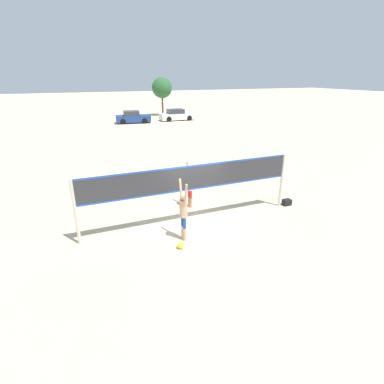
{
  "coord_description": "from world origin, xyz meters",
  "views": [
    {
      "loc": [
        -4.17,
        -10.06,
        5.62
      ],
      "look_at": [
        0.0,
        0.0,
        1.32
      ],
      "focal_mm": 28.0,
      "sensor_mm": 36.0,
      "label": 1
    }
  ],
  "objects_px": {
    "player_spiker": "(183,210)",
    "parked_car_mid": "(133,118)",
    "volleyball_net": "(192,182)",
    "parked_car_near": "(177,115)",
    "volleyball": "(181,245)",
    "player_blocker": "(190,185)",
    "tree_left_cluster": "(162,88)",
    "gear_bag": "(287,202)"
  },
  "relations": [
    {
      "from": "player_spiker",
      "to": "parked_car_mid",
      "type": "xyz_separation_m",
      "value": [
        4.3,
        28.58,
        -0.53
      ]
    },
    {
      "from": "volleyball_net",
      "to": "parked_car_near",
      "type": "xyz_separation_m",
      "value": [
        9.28,
        27.51,
        -1.09
      ]
    },
    {
      "from": "volleyball_net",
      "to": "parked_car_mid",
      "type": "relative_size",
      "value": 2.0
    },
    {
      "from": "volleyball",
      "to": "parked_car_near",
      "type": "distance_m",
      "value": 30.98
    },
    {
      "from": "player_spiker",
      "to": "parked_car_near",
      "type": "relative_size",
      "value": 0.5
    },
    {
      "from": "player_blocker",
      "to": "parked_car_mid",
      "type": "relative_size",
      "value": 0.46
    },
    {
      "from": "volleyball",
      "to": "parked_car_mid",
      "type": "distance_m",
      "value": 29.49
    },
    {
      "from": "tree_left_cluster",
      "to": "parked_car_near",
      "type": "bearing_deg",
      "value": -87.54
    },
    {
      "from": "player_spiker",
      "to": "player_blocker",
      "type": "distance_m",
      "value": 2.9
    },
    {
      "from": "parked_car_near",
      "to": "volleyball",
      "type": "bearing_deg",
      "value": -108.39
    },
    {
      "from": "player_blocker",
      "to": "parked_car_near",
      "type": "xyz_separation_m",
      "value": [
        8.77,
        26.05,
        -0.41
      ]
    },
    {
      "from": "volleyball_net",
      "to": "player_blocker",
      "type": "height_order",
      "value": "volleyball_net"
    },
    {
      "from": "player_spiker",
      "to": "tree_left_cluster",
      "type": "bearing_deg",
      "value": -16.14
    },
    {
      "from": "tree_left_cluster",
      "to": "parked_car_mid",
      "type": "bearing_deg",
      "value": -135.6
    },
    {
      "from": "player_blocker",
      "to": "parked_car_near",
      "type": "relative_size",
      "value": 0.45
    },
    {
      "from": "player_spiker",
      "to": "gear_bag",
      "type": "bearing_deg",
      "value": -79.22
    },
    {
      "from": "parked_car_near",
      "to": "parked_car_mid",
      "type": "distance_m",
      "value": 5.77
    },
    {
      "from": "volleyball_net",
      "to": "tree_left_cluster",
      "type": "height_order",
      "value": "tree_left_cluster"
    },
    {
      "from": "parked_car_mid",
      "to": "tree_left_cluster",
      "type": "height_order",
      "value": "tree_left_cluster"
    },
    {
      "from": "volleyball",
      "to": "parked_car_near",
      "type": "height_order",
      "value": "parked_car_near"
    },
    {
      "from": "volleyball",
      "to": "parked_car_mid",
      "type": "height_order",
      "value": "parked_car_mid"
    },
    {
      "from": "player_blocker",
      "to": "tree_left_cluster",
      "type": "bearing_deg",
      "value": 164.79
    },
    {
      "from": "volleyball",
      "to": "tree_left_cluster",
      "type": "relative_size",
      "value": 0.05
    },
    {
      "from": "gear_bag",
      "to": "parked_car_mid",
      "type": "bearing_deg",
      "value": 92.47
    },
    {
      "from": "player_blocker",
      "to": "parked_car_mid",
      "type": "bearing_deg",
      "value": 173.42
    },
    {
      "from": "volleyball",
      "to": "gear_bag",
      "type": "distance_m",
      "value": 6.03
    },
    {
      "from": "gear_bag",
      "to": "tree_left_cluster",
      "type": "bearing_deg",
      "value": 82.47
    },
    {
      "from": "volleyball",
      "to": "gear_bag",
      "type": "relative_size",
      "value": 0.63
    },
    {
      "from": "volleyball",
      "to": "gear_bag",
      "type": "xyz_separation_m",
      "value": [
        5.81,
        1.59,
        0.02
      ]
    },
    {
      "from": "player_spiker",
      "to": "tree_left_cluster",
      "type": "height_order",
      "value": "tree_left_cluster"
    },
    {
      "from": "parked_car_mid",
      "to": "tree_left_cluster",
      "type": "distance_m",
      "value": 8.37
    },
    {
      "from": "gear_bag",
      "to": "tree_left_cluster",
      "type": "relative_size",
      "value": 0.07
    },
    {
      "from": "player_blocker",
      "to": "tree_left_cluster",
      "type": "xyz_separation_m",
      "value": [
        8.54,
        31.42,
        2.75
      ]
    },
    {
      "from": "volleyball_net",
      "to": "volleyball",
      "type": "relative_size",
      "value": 37.05
    },
    {
      "from": "volleyball_net",
      "to": "parked_car_mid",
      "type": "bearing_deg",
      "value": 82.72
    },
    {
      "from": "volleyball",
      "to": "parked_car_mid",
      "type": "bearing_deg",
      "value": 80.97
    },
    {
      "from": "player_blocker",
      "to": "gear_bag",
      "type": "distance_m",
      "value": 4.55
    },
    {
      "from": "volleyball_net",
      "to": "gear_bag",
      "type": "bearing_deg",
      "value": -0.97
    },
    {
      "from": "player_blocker",
      "to": "volleyball",
      "type": "bearing_deg",
      "value": -27.47
    },
    {
      "from": "volleyball_net",
      "to": "tree_left_cluster",
      "type": "xyz_separation_m",
      "value": [
        9.05,
        32.88,
        2.07
      ]
    },
    {
      "from": "volleyball_net",
      "to": "player_blocker",
      "type": "relative_size",
      "value": 4.34
    },
    {
      "from": "gear_bag",
      "to": "player_blocker",
      "type": "bearing_deg",
      "value": 159.78
    }
  ]
}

